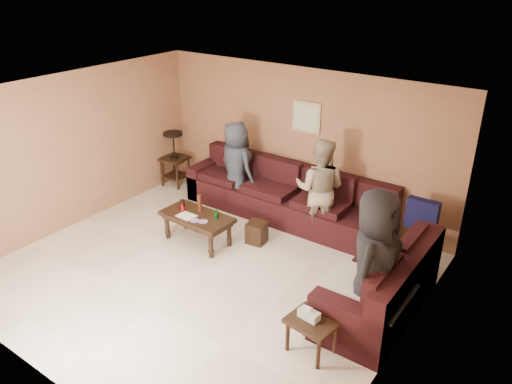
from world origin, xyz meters
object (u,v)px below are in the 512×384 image
(person_left, at_px, (236,166))
(person_right, at_px, (374,265))
(coffee_table, at_px, (197,219))
(end_table_left, at_px, (175,158))
(side_table_right, at_px, (312,324))
(waste_bin, at_px, (257,233))
(sectional_sofa, at_px, (311,226))
(person_middle, at_px, (320,189))

(person_left, height_order, person_right, person_right)
(coffee_table, relative_size, end_table_left, 1.08)
(side_table_right, bearing_deg, waste_bin, 139.71)
(end_table_left, distance_m, side_table_right, 5.15)
(side_table_right, bearing_deg, end_table_left, 150.87)
(coffee_table, xyz_separation_m, person_right, (3.02, -0.37, 0.51))
(sectional_sofa, bearing_deg, side_table_right, -60.00)
(waste_bin, height_order, person_middle, person_middle)
(waste_bin, xyz_separation_m, person_middle, (0.67, 0.74, 0.65))
(sectional_sofa, relative_size, person_right, 2.54)
(sectional_sofa, relative_size, end_table_left, 4.34)
(sectional_sofa, bearing_deg, person_middle, 99.06)
(end_table_left, xyz_separation_m, side_table_right, (4.49, -2.50, -0.18))
(coffee_table, xyz_separation_m, waste_bin, (0.75, 0.53, -0.24))
(waste_bin, height_order, person_left, person_left)
(sectional_sofa, relative_size, coffee_table, 4.01)
(coffee_table, bearing_deg, person_right, -6.91)
(coffee_table, bearing_deg, end_table_left, 142.27)
(sectional_sofa, distance_m, person_left, 1.83)
(end_table_left, bearing_deg, person_middle, -2.68)
(coffee_table, height_order, end_table_left, end_table_left)
(side_table_right, bearing_deg, person_middle, 117.56)
(sectional_sofa, relative_size, waste_bin, 13.88)
(coffee_table, relative_size, side_table_right, 1.99)
(side_table_right, relative_size, waste_bin, 1.74)
(side_table_right, height_order, waste_bin, side_table_right)
(side_table_right, distance_m, person_middle, 2.69)
(person_middle, bearing_deg, person_right, 117.82)
(side_table_right, xyz_separation_m, person_middle, (-1.23, 2.35, 0.43))
(coffee_table, bearing_deg, sectional_sofa, 33.02)
(sectional_sofa, relative_size, side_table_right, 7.97)
(person_right, bearing_deg, person_middle, 39.08)
(end_table_left, bearing_deg, side_table_right, -29.13)
(side_table_right, distance_m, person_right, 0.96)
(person_left, height_order, person_middle, person_middle)
(waste_bin, height_order, person_right, person_right)
(person_left, relative_size, person_right, 0.86)
(person_left, bearing_deg, sectional_sofa, -178.09)
(person_right, bearing_deg, coffee_table, 78.01)
(person_left, distance_m, person_middle, 1.69)
(sectional_sofa, height_order, coffee_table, sectional_sofa)
(sectional_sofa, xyz_separation_m, person_middle, (-0.05, 0.31, 0.49))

